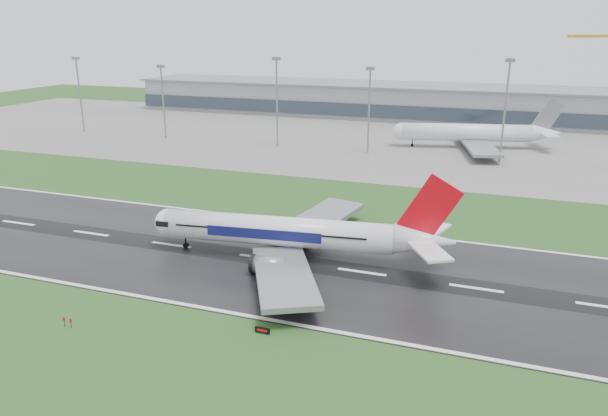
% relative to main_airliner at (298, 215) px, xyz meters
% --- Properties ---
extents(ground, '(520.00, 520.00, 0.00)m').
position_rel_main_airliner_xyz_m(ground, '(-26.68, -2.48, -8.72)').
color(ground, '#20471A').
rests_on(ground, ground).
extents(runway, '(400.00, 45.00, 0.10)m').
position_rel_main_airliner_xyz_m(runway, '(-26.68, -2.48, -8.67)').
color(runway, black).
rests_on(runway, ground).
extents(apron, '(400.00, 130.00, 0.08)m').
position_rel_main_airliner_xyz_m(apron, '(-26.68, 122.52, -8.68)').
color(apron, slate).
rests_on(apron, ground).
extents(terminal, '(240.00, 36.00, 15.00)m').
position_rel_main_airliner_xyz_m(terminal, '(-26.68, 182.52, -1.22)').
color(terminal, gray).
rests_on(terminal, ground).
extents(main_airliner, '(64.90, 62.49, 17.25)m').
position_rel_main_airliner_xyz_m(main_airliner, '(0.00, 0.00, 0.00)').
color(main_airliner, silver).
rests_on(main_airliner, runway).
extents(parked_airliner, '(72.13, 69.03, 17.79)m').
position_rel_main_airliner_xyz_m(parked_airliner, '(24.32, 118.36, 0.25)').
color(parked_airliner, silver).
rests_on(parked_airliner, apron).
extents(runway_sign, '(2.31, 0.49, 1.04)m').
position_rel_main_airliner_xyz_m(runway_sign, '(4.88, -28.29, -8.20)').
color(runway_sign, black).
rests_on(runway_sign, ground).
extents(floodmast_0, '(0.64, 0.64, 29.50)m').
position_rel_main_airliner_xyz_m(floodmast_0, '(-131.84, 97.52, 6.03)').
color(floodmast_0, gray).
rests_on(floodmast_0, ground).
extents(floodmast_1, '(0.64, 0.64, 27.21)m').
position_rel_main_airliner_xyz_m(floodmast_1, '(-92.03, 97.52, 4.88)').
color(floodmast_1, gray).
rests_on(floodmast_1, ground).
extents(floodmast_2, '(0.64, 0.64, 30.93)m').
position_rel_main_airliner_xyz_m(floodmast_2, '(-43.90, 97.52, 6.74)').
color(floodmast_2, gray).
rests_on(floodmast_2, ground).
extents(floodmast_3, '(0.64, 0.64, 28.35)m').
position_rel_main_airliner_xyz_m(floodmast_3, '(-9.62, 97.52, 5.45)').
color(floodmast_3, gray).
rests_on(floodmast_3, ground).
extents(floodmast_4, '(0.64, 0.64, 31.90)m').
position_rel_main_airliner_xyz_m(floodmast_4, '(34.63, 97.52, 7.23)').
color(floodmast_4, gray).
rests_on(floodmast_4, ground).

